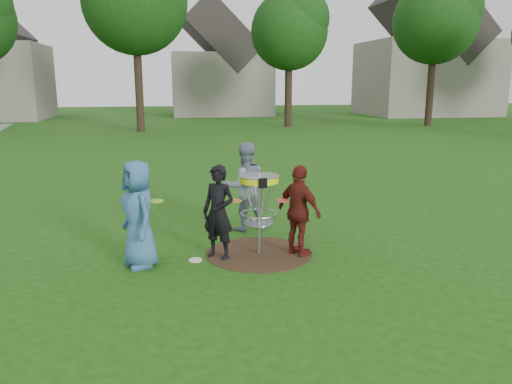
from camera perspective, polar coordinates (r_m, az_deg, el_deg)
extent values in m
plane|color=#19470F|center=(8.49, 0.35, -7.04)|extent=(100.00, 100.00, 0.00)
cylinder|color=#47331E|center=(8.48, 0.35, -7.02)|extent=(1.80, 1.80, 0.01)
imported|color=#356593|center=(7.91, -13.27, -2.48)|extent=(0.82, 0.97, 1.68)
imported|color=black|center=(8.09, -4.31, -2.33)|extent=(0.67, 0.64, 1.54)
imported|color=gray|center=(9.61, -1.29, 0.62)|extent=(0.91, 0.75, 1.71)
imported|color=#5F1B15|center=(8.22, 4.98, -2.18)|extent=(0.79, 0.95, 1.52)
cylinder|color=white|center=(8.22, -6.94, -7.73)|extent=(0.22, 0.22, 0.02)
cylinder|color=#9EA0A5|center=(8.28, 0.36, -2.54)|extent=(0.05, 0.05, 1.38)
cylinder|color=#ECF10C|center=(8.14, 0.36, 1.47)|extent=(0.64, 0.64, 0.10)
cylinder|color=#9EA0A5|center=(8.13, 0.36, 1.85)|extent=(0.66, 0.66, 0.01)
cube|color=black|center=(7.83, 0.78, 1.01)|extent=(0.14, 0.02, 0.16)
torus|color=#9EA0A5|center=(8.28, 0.36, -2.48)|extent=(0.62, 0.62, 0.02)
torus|color=#9EA0A5|center=(8.32, 0.35, -3.54)|extent=(0.50, 0.50, 0.02)
cylinder|color=#9EA0A5|center=(8.32, 0.35, -3.61)|extent=(0.44, 0.44, 0.01)
cylinder|color=#AEF81B|center=(7.89, -11.31, -1.01)|extent=(0.22, 0.22, 0.02)
cylinder|color=orange|center=(8.11, -2.40, -1.00)|extent=(0.22, 0.22, 0.02)
cylinder|color=#E33BB7|center=(9.30, -1.01, 1.44)|extent=(0.22, 0.22, 0.02)
cylinder|color=#FB4542|center=(8.19, 3.04, -0.97)|extent=(0.22, 0.22, 0.02)
cylinder|color=#38281C|center=(29.41, -13.21, 11.26)|extent=(0.46, 0.46, 4.62)
sphere|color=#164211|center=(29.70, -13.70, 20.41)|extent=(5.72, 5.72, 5.72)
cylinder|color=#38281C|center=(31.76, 3.71, 10.88)|extent=(0.46, 0.46, 3.78)
sphere|color=#164211|center=(31.87, 3.82, 17.85)|extent=(4.68, 4.68, 4.68)
cylinder|color=#38281C|center=(34.09, 19.28, 10.69)|extent=(0.46, 0.46, 4.20)
sphere|color=#164211|center=(34.26, 19.82, 17.88)|extent=(5.20, 5.20, 5.20)
cube|color=gray|center=(43.09, -4.08, 12.15)|extent=(8.00, 7.00, 5.00)
cube|color=#2D2826|center=(43.24, -4.16, 17.38)|extent=(6.11, 7.14, 6.11)
cube|color=gray|center=(45.25, 18.82, 12.18)|extent=(10.00, 8.00, 6.00)
cube|color=#2D2826|center=(45.52, 19.27, 18.22)|extent=(7.64, 8.16, 7.64)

